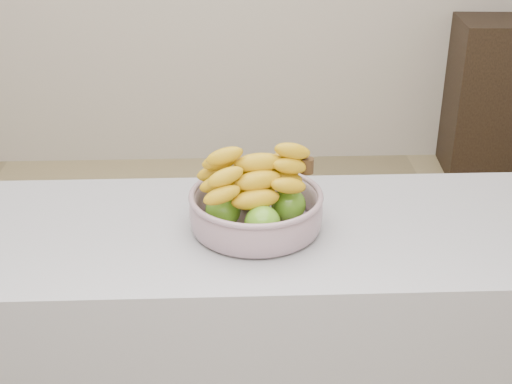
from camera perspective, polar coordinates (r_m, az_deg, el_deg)
ground at (r=2.72m, az=-4.68°, el=-14.56°), size 4.00×4.00×0.00m
counter at (r=2.06m, az=-5.61°, el=-13.94°), size 2.00×0.60×0.90m
cabinet at (r=4.33m, az=18.53°, el=7.16°), size 0.52×0.43×0.89m
fruit_bowl at (r=1.76m, az=-0.01°, el=-1.05°), size 0.33×0.33×0.20m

